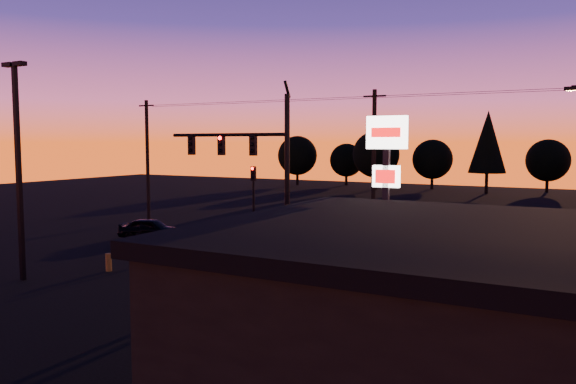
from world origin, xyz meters
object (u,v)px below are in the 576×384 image
object	(u,v)px
car_left	(151,229)
suv_parked	(384,303)
parking_lot_light	(18,156)
pylon_sign	(386,168)
car_mid	(269,237)
secondary_signal	(253,190)
traffic_signal_mast	(257,162)
bollard	(109,262)

from	to	relation	value
car_left	suv_parked	world-z (taller)	suv_parked
suv_parked	parking_lot_light	bearing A→B (deg)	173.19
suv_parked	pylon_sign	bearing A→B (deg)	96.10
car_left	car_mid	distance (m)	7.66
secondary_signal	car_mid	size ratio (longest dim) A/B	1.17
car_left	suv_parked	xyz separation A→B (m)	(17.61, -8.67, 0.11)
car_left	suv_parked	size ratio (longest dim) A/B	0.70
traffic_signal_mast	suv_parked	world-z (taller)	traffic_signal_mast
parking_lot_light	car_mid	xyz separation A→B (m)	(5.46, 11.34, -4.66)
traffic_signal_mast	secondary_signal	xyz separation A→B (m)	(-4.90, 7.49, -2.07)
parking_lot_light	bollard	distance (m)	6.01
traffic_signal_mast	secondary_signal	bearing A→B (deg)	123.19
traffic_signal_mast	parking_lot_light	size ratio (longest dim) A/B	0.94
pylon_sign	car_left	distance (m)	18.08
traffic_signal_mast	suv_parked	size ratio (longest dim) A/B	1.57
bollard	car_mid	bearing A→B (deg)	67.42
bollard	pylon_sign	bearing A→B (deg)	7.11
parking_lot_light	traffic_signal_mast	bearing A→B (deg)	43.37
suv_parked	bollard	bearing A→B (deg)	161.63
parking_lot_light	secondary_signal	bearing A→B (deg)	80.21
secondary_signal	car_left	world-z (taller)	secondary_signal
car_mid	bollard	bearing A→B (deg)	146.46
secondary_signal	pylon_sign	xyz separation A→B (m)	(12.00, -9.99, 2.05)
car_left	bollard	bearing A→B (deg)	-167.75
traffic_signal_mast	secondary_signal	size ratio (longest dim) A/B	1.97
secondary_signal	bollard	distance (m)	11.82
parking_lot_light	car_mid	distance (m)	13.42
suv_parked	car_left	bearing A→B (deg)	141.29
parking_lot_light	suv_parked	world-z (taller)	parking_lot_light
parking_lot_light	car_left	xyz separation A→B (m)	(-2.12, 10.21, -4.62)
secondary_signal	suv_parked	bearing A→B (deg)	-44.88
pylon_sign	car_mid	size ratio (longest dim) A/B	1.83
bollard	car_mid	distance (m)	9.10
pylon_sign	suv_parked	size ratio (longest dim) A/B	1.24
traffic_signal_mast	bollard	world-z (taller)	traffic_signal_mast
bollard	parking_lot_light	bearing A→B (deg)	-123.83
secondary_signal	bollard	world-z (taller)	secondary_signal
suv_parked	secondary_signal	bearing A→B (deg)	122.61
secondary_signal	bollard	bearing A→B (deg)	-92.64
traffic_signal_mast	bollard	size ratio (longest dim) A/B	10.58
bollard	car_left	world-z (taller)	car_left
secondary_signal	pylon_sign	bearing A→B (deg)	-39.77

